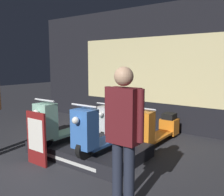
% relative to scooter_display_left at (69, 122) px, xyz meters
% --- Properties ---
extents(ground_plane, '(30.00, 30.00, 0.00)m').
position_rel_scooter_display_left_xyz_m(ground_plane, '(0.52, -1.32, -0.57)').
color(ground_plane, '#2D2D33').
extents(shop_wall_back, '(8.11, 0.09, 3.20)m').
position_rel_scooter_display_left_xyz_m(shop_wall_back, '(0.52, 2.53, 1.03)').
color(shop_wall_back, black).
rests_on(shop_wall_back, ground_plane).
extents(display_platform, '(2.11, 1.32, 0.23)m').
position_rel_scooter_display_left_xyz_m(display_platform, '(0.47, 0.03, -0.45)').
color(display_platform, black).
rests_on(display_platform, ground_plane).
extents(scooter_display_left, '(0.51, 1.66, 0.87)m').
position_rel_scooter_display_left_xyz_m(scooter_display_left, '(0.00, 0.00, 0.00)').
color(scooter_display_left, black).
rests_on(scooter_display_left, display_platform).
extents(scooter_display_right, '(0.51, 1.66, 0.87)m').
position_rel_scooter_display_left_xyz_m(scooter_display_right, '(0.95, 0.00, 0.00)').
color(scooter_display_right, black).
rests_on(scooter_display_right, display_platform).
extents(scooter_backrow_0, '(0.51, 1.66, 0.87)m').
position_rel_scooter_display_left_xyz_m(scooter_backrow_0, '(0.28, 1.42, -0.23)').
color(scooter_backrow_0, black).
rests_on(scooter_backrow_0, ground_plane).
extents(scooter_backrow_1, '(0.51, 1.66, 0.87)m').
position_rel_scooter_display_left_xyz_m(scooter_backrow_1, '(1.22, 1.42, -0.23)').
color(scooter_backrow_1, black).
rests_on(scooter_backrow_1, ground_plane).
extents(person_right_browsing, '(0.53, 0.22, 1.70)m').
position_rel_scooter_display_left_xyz_m(person_right_browsing, '(1.99, -1.05, 0.41)').
color(person_right_browsing, '#232838').
rests_on(person_right_browsing, ground_plane).
extents(price_sign_board, '(0.47, 0.04, 0.92)m').
position_rel_scooter_display_left_xyz_m(price_sign_board, '(0.09, -0.85, -0.10)').
color(price_sign_board, maroon).
rests_on(price_sign_board, ground_plane).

